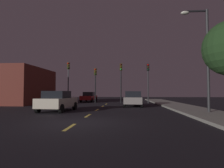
{
  "coord_description": "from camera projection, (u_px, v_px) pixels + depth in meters",
  "views": [
    {
      "loc": [
        2.28,
        -8.94,
        1.45
      ],
      "look_at": [
        0.63,
        15.05,
        2.48
      ],
      "focal_mm": 30.33,
      "sensor_mm": 36.0,
      "label": 1
    }
  ],
  "objects": [
    {
      "name": "traffic_signal_center_right",
      "position": [
        121.0,
        76.0,
        24.48
      ],
      "size": [
        0.32,
        0.38,
        5.15
      ],
      "color": "black",
      "rests_on": "ground_plane"
    },
    {
      "name": "lane_stripe_third",
      "position": [
        97.0,
        110.0,
        15.39
      ],
      "size": [
        0.16,
        1.6,
        0.01
      ],
      "primitive_type": "cube",
      "color": "#EACC4C",
      "rests_on": "ground_plane"
    },
    {
      "name": "street_lamp_right",
      "position": [
        203.0,
        50.0,
        12.63
      ],
      "size": [
        1.81,
        0.36,
        7.02
      ],
      "color": "#2D2D30",
      "rests_on": "ground_plane"
    },
    {
      "name": "car_oncoming_far",
      "position": [
        89.0,
        97.0,
        28.24
      ],
      "size": [
        2.04,
        4.02,
        1.47
      ],
      "color": "#B21919",
      "rests_on": "ground_plane"
    },
    {
      "name": "traffic_signal_far_right",
      "position": [
        148.0,
        76.0,
        24.24
      ],
      "size": [
        0.32,
        0.38,
        5.09
      ],
      "color": "#2D2D30",
      "rests_on": "ground_plane"
    },
    {
      "name": "lane_stripe_second",
      "position": [
        88.0,
        116.0,
        11.6
      ],
      "size": [
        0.16,
        1.6,
        0.01
      ],
      "primitive_type": "cube",
      "color": "#EACC4C",
      "rests_on": "ground_plane"
    },
    {
      "name": "lane_stripe_fifth",
      "position": [
        106.0,
        104.0,
        22.96
      ],
      "size": [
        0.16,
        1.6,
        0.01
      ],
      "primitive_type": "cube",
      "color": "#EACC4C",
      "rests_on": "ground_plane"
    },
    {
      "name": "lane_stripe_fourth",
      "position": [
        103.0,
        106.0,
        19.17
      ],
      "size": [
        0.16,
        1.6,
        0.01
      ],
      "primitive_type": "cube",
      "color": "#EACC4C",
      "rests_on": "ground_plane"
    },
    {
      "name": "lane_stripe_nearest",
      "position": [
        70.0,
        127.0,
        7.81
      ],
      "size": [
        0.16,
        1.6,
        0.01
      ],
      "primitive_type": "cube",
      "color": "#EACC4C",
      "rests_on": "ground_plane"
    },
    {
      "name": "sidewalk_curb_right",
      "position": [
        189.0,
        109.0,
        15.47
      ],
      "size": [
        3.0,
        40.0,
        0.15
      ],
      "primitive_type": "cube",
      "color": "gray",
      "rests_on": "ground_plane"
    },
    {
      "name": "traffic_signal_center_left",
      "position": [
        95.0,
        79.0,
        24.69
      ],
      "size": [
        0.32,
        0.38,
        4.55
      ],
      "color": "black",
      "rests_on": "ground_plane"
    },
    {
      "name": "ground_plane",
      "position": [
        98.0,
        109.0,
        15.98
      ],
      "size": [
        80.0,
        80.0,
        0.0
      ],
      "primitive_type": "plane",
      "color": "black"
    },
    {
      "name": "traffic_signal_far_left",
      "position": [
        68.0,
        75.0,
        24.96
      ],
      "size": [
        0.32,
        0.38,
        5.37
      ],
      "color": "#4C4C51",
      "rests_on": "ground_plane"
    },
    {
      "name": "car_adjacent_lane",
      "position": [
        58.0,
        101.0,
        14.35
      ],
      "size": [
        2.19,
        3.95,
        1.53
      ],
      "color": "beige",
      "rests_on": "ground_plane"
    },
    {
      "name": "car_stopped_ahead",
      "position": [
        133.0,
        99.0,
        19.19
      ],
      "size": [
        2.08,
        4.14,
        1.53
      ],
      "color": "gray",
      "rests_on": "ground_plane"
    },
    {
      "name": "storefront_left",
      "position": [
        23.0,
        86.0,
        23.8
      ],
      "size": [
        5.08,
        8.88,
        4.43
      ],
      "primitive_type": "cube",
      "color": "maroon",
      "rests_on": "ground_plane"
    }
  ]
}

